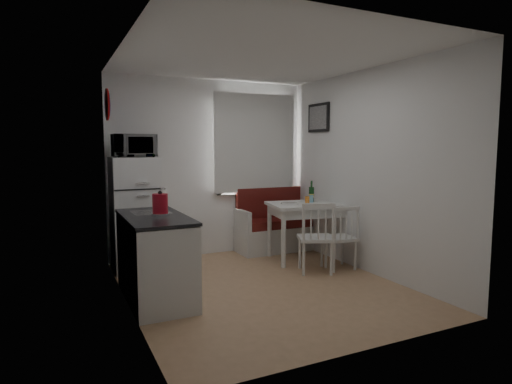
# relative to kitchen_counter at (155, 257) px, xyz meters

# --- Properties ---
(floor) EXTENTS (3.00, 3.50, 0.02)m
(floor) POSITION_rel_kitchen_counter_xyz_m (1.20, -0.16, -0.46)
(floor) COLOR tan
(floor) RESTS_ON ground
(ceiling) EXTENTS (3.00, 3.50, 0.02)m
(ceiling) POSITION_rel_kitchen_counter_xyz_m (1.20, -0.16, 2.14)
(ceiling) COLOR white
(ceiling) RESTS_ON wall_back
(wall_back) EXTENTS (3.00, 0.02, 2.60)m
(wall_back) POSITION_rel_kitchen_counter_xyz_m (1.20, 1.59, 0.84)
(wall_back) COLOR white
(wall_back) RESTS_ON floor
(wall_front) EXTENTS (3.00, 0.02, 2.60)m
(wall_front) POSITION_rel_kitchen_counter_xyz_m (1.20, -1.91, 0.84)
(wall_front) COLOR white
(wall_front) RESTS_ON floor
(wall_left) EXTENTS (0.02, 3.50, 2.60)m
(wall_left) POSITION_rel_kitchen_counter_xyz_m (-0.30, -0.16, 0.84)
(wall_left) COLOR white
(wall_left) RESTS_ON floor
(wall_right) EXTENTS (0.02, 3.50, 2.60)m
(wall_right) POSITION_rel_kitchen_counter_xyz_m (2.70, -0.16, 0.84)
(wall_right) COLOR white
(wall_right) RESTS_ON floor
(window) EXTENTS (1.22, 0.06, 1.47)m
(window) POSITION_rel_kitchen_counter_xyz_m (1.90, 1.56, 1.17)
(window) COLOR silver
(window) RESTS_ON wall_back
(curtain) EXTENTS (1.35, 0.02, 1.50)m
(curtain) POSITION_rel_kitchen_counter_xyz_m (1.90, 1.49, 1.22)
(curtain) COLOR white
(curtain) RESTS_ON wall_back
(kitchen_counter) EXTENTS (0.62, 1.32, 1.16)m
(kitchen_counter) POSITION_rel_kitchen_counter_xyz_m (0.00, 0.00, 0.00)
(kitchen_counter) COLOR silver
(kitchen_counter) RESTS_ON floor
(wall_sign) EXTENTS (0.03, 0.40, 0.40)m
(wall_sign) POSITION_rel_kitchen_counter_xyz_m (-0.27, 1.29, 1.69)
(wall_sign) COLOR navy
(wall_sign) RESTS_ON wall_left
(picture_frame) EXTENTS (0.04, 0.52, 0.42)m
(picture_frame) POSITION_rel_kitchen_counter_xyz_m (2.67, 0.94, 1.59)
(picture_frame) COLOR black
(picture_frame) RESTS_ON wall_right
(bench) EXTENTS (1.37, 0.53, 0.98)m
(bench) POSITION_rel_kitchen_counter_xyz_m (2.24, 1.36, -0.13)
(bench) COLOR silver
(bench) RESTS_ON floor
(dining_table) EXTENTS (1.21, 0.94, 0.82)m
(dining_table) POSITION_rel_kitchen_counter_xyz_m (2.33, 0.66, 0.27)
(dining_table) COLOR silver
(dining_table) RESTS_ON floor
(chair_left) EXTENTS (0.56, 0.56, 0.49)m
(chair_left) POSITION_rel_kitchen_counter_xyz_m (2.08, -0.01, 0.11)
(chair_left) COLOR silver
(chair_left) RESTS_ON floor
(chair_right) EXTENTS (0.42, 0.41, 0.46)m
(chair_right) POSITION_rel_kitchen_counter_xyz_m (2.45, 0.00, 0.07)
(chair_right) COLOR silver
(chair_right) RESTS_ON floor
(fridge) EXTENTS (0.59, 0.59, 1.48)m
(fridge) POSITION_rel_kitchen_counter_xyz_m (0.02, 1.24, 0.29)
(fridge) COLOR white
(fridge) RESTS_ON floor
(microwave) EXTENTS (0.53, 0.36, 0.30)m
(microwave) POSITION_rel_kitchen_counter_xyz_m (0.02, 1.19, 1.18)
(microwave) COLOR white
(microwave) RESTS_ON fridge
(kettle) EXTENTS (0.19, 0.19, 0.25)m
(kettle) POSITION_rel_kitchen_counter_xyz_m (0.05, -0.08, 0.57)
(kettle) COLOR #A60D1D
(kettle) RESTS_ON kitchen_counter
(wine_bottle) EXTENTS (0.08, 0.08, 0.31)m
(wine_bottle) POSITION_rel_kitchen_counter_xyz_m (2.45, 0.76, 0.52)
(wine_bottle) COLOR #133E19
(wine_bottle) RESTS_ON dining_table
(drinking_glass_orange) EXTENTS (0.06, 0.06, 0.11)m
(drinking_glass_orange) POSITION_rel_kitchen_counter_xyz_m (2.28, 0.61, 0.42)
(drinking_glass_orange) COLOR orange
(drinking_glass_orange) RESTS_ON dining_table
(drinking_glass_blue) EXTENTS (0.06, 0.06, 0.11)m
(drinking_glass_blue) POSITION_rel_kitchen_counter_xyz_m (2.41, 0.71, 0.42)
(drinking_glass_blue) COLOR #80C0DA
(drinking_glass_blue) RESTS_ON dining_table
(plate) EXTENTS (0.24, 0.24, 0.02)m
(plate) POSITION_rel_kitchen_counter_xyz_m (2.03, 0.68, 0.37)
(plate) COLOR white
(plate) RESTS_ON dining_table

